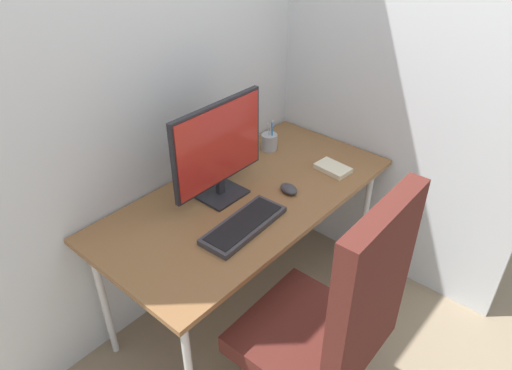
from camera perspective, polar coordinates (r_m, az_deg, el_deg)
The scene contains 10 objects.
ground_plane at distance 2.67m, azimuth -0.85°, elevation -13.92°, with size 8.00×8.00×0.00m, color gray.
wall_back at distance 2.16m, azimuth -9.27°, elevation 17.97°, with size 2.50×0.04×2.80m, color silver.
wall_side_right at distance 2.42m, azimuth 14.54°, elevation 19.08°, with size 0.04×1.75×2.80m, color silver.
desk at distance 2.22m, azimuth -0.99°, elevation -2.30°, with size 1.47×0.72×0.71m.
office_chair at distance 1.80m, azimuth 9.36°, elevation -15.99°, with size 0.55×0.56×1.17m.
monitor at distance 2.07m, azimuth -4.53°, elevation 4.46°, with size 0.52×0.17×0.46m.
keyboard at distance 1.99m, azimuth -1.49°, elevation -4.87°, with size 0.41×0.18×0.03m.
mouse at distance 2.21m, azimuth 3.98°, elevation -0.46°, with size 0.07×0.10×0.03m, color #333338.
pen_holder at distance 2.55m, azimuth 1.63°, elevation 5.27°, with size 0.09×0.09×0.17m.
notebook at distance 2.40m, azimuth 9.29°, elevation 2.01°, with size 0.11×0.17×0.03m, color beige.
Camera 1 is at (-1.33, -1.21, 1.97)m, focal length 33.02 mm.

